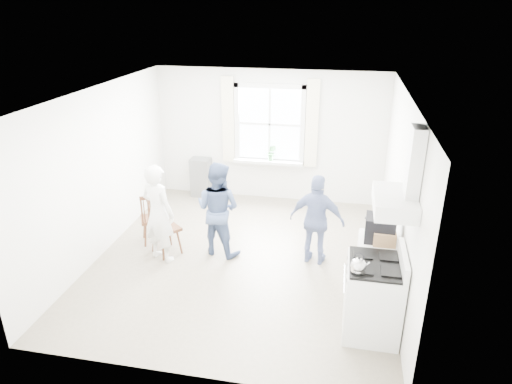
% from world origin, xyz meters
% --- Properties ---
extents(room_shell, '(4.62, 5.12, 2.64)m').
position_xyz_m(room_shell, '(0.00, 0.00, 1.30)').
color(room_shell, gray).
rests_on(room_shell, ground).
extents(window_assembly, '(1.88, 0.24, 1.70)m').
position_xyz_m(window_assembly, '(0.00, 2.45, 1.46)').
color(window_assembly, white).
rests_on(window_assembly, room_shell).
extents(range_hood, '(0.45, 0.76, 0.94)m').
position_xyz_m(range_hood, '(2.07, -1.35, 1.90)').
color(range_hood, silver).
rests_on(range_hood, room_shell).
extents(shelf_unit, '(0.40, 0.30, 0.80)m').
position_xyz_m(shelf_unit, '(-1.40, 2.33, 0.40)').
color(shelf_unit, slate).
rests_on(shelf_unit, ground).
extents(gas_stove, '(0.68, 0.76, 1.12)m').
position_xyz_m(gas_stove, '(1.91, -1.35, 0.48)').
color(gas_stove, silver).
rests_on(gas_stove, ground).
extents(kettle, '(0.18, 0.18, 0.25)m').
position_xyz_m(kettle, '(1.69, -1.58, 1.04)').
color(kettle, silver).
rests_on(kettle, gas_stove).
extents(low_cabinet, '(0.50, 0.55, 0.90)m').
position_xyz_m(low_cabinet, '(1.98, -0.65, 0.45)').
color(low_cabinet, silver).
rests_on(low_cabinet, ground).
extents(stereo_stack, '(0.39, 0.35, 0.33)m').
position_xyz_m(stereo_stack, '(1.97, -0.67, 1.07)').
color(stereo_stack, black).
rests_on(stereo_stack, low_cabinet).
extents(cardboard_box, '(0.28, 0.20, 0.18)m').
position_xyz_m(cardboard_box, '(2.03, -0.78, 0.99)').
color(cardboard_box, olive).
rests_on(cardboard_box, low_cabinet).
extents(windsor_chair_a, '(0.51, 0.51, 0.91)m').
position_xyz_m(windsor_chair_a, '(-1.55, 0.19, 0.55)').
color(windsor_chair_a, '#482717').
rests_on(windsor_chair_a, ground).
extents(windsor_chair_b, '(0.56, 0.56, 0.96)m').
position_xyz_m(windsor_chair_b, '(-1.30, -0.13, 0.58)').
color(windsor_chair_b, '#482717').
rests_on(windsor_chair_b, ground).
extents(person_left, '(0.74, 0.74, 1.57)m').
position_xyz_m(person_left, '(-1.25, -0.24, 0.78)').
color(person_left, white).
rests_on(person_left, ground).
extents(person_mid, '(0.92, 0.92, 1.53)m').
position_xyz_m(person_mid, '(-0.42, 0.14, 0.76)').
color(person_mid, '#43567E').
rests_on(person_mid, ground).
extents(person_right, '(0.97, 0.97, 1.43)m').
position_xyz_m(person_right, '(1.12, 0.13, 0.72)').
color(person_right, navy).
rests_on(person_right, ground).
extents(potted_plant, '(0.19, 0.19, 0.33)m').
position_xyz_m(potted_plant, '(0.06, 2.36, 1.01)').
color(potted_plant, '#2F6A32').
rests_on(potted_plant, window_assembly).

